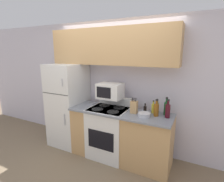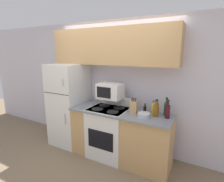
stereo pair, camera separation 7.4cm
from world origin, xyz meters
The scene contains 15 objects.
ground_plane centered at (0.00, 0.00, 0.00)m, with size 12.00×12.00×0.00m, color #7F6B51.
wall_back centered at (0.00, 0.75, 1.27)m, with size 8.00×0.05×2.55m.
lower_cabinets centered at (0.33, 0.29, 0.46)m, with size 1.82×0.62×0.93m.
refrigerator centered at (-0.91, 0.36, 0.85)m, with size 0.66×0.74×1.71m.
upper_cabinets centered at (0.00, 0.55, 2.04)m, with size 2.48×0.34×0.66m.
stove centered at (0.10, 0.28, 0.49)m, with size 0.70×0.60×1.10m.
microwave centered at (0.08, 0.39, 1.24)m, with size 0.44×0.34×0.28m.
knife_block centered at (0.58, 0.29, 1.03)m, with size 0.11×0.09×0.27m.
bowl centered at (0.79, 0.20, 0.96)m, with size 0.21×0.21×0.06m.
bottle_wine_green centered at (1.08, 0.45, 1.04)m, with size 0.08×0.08×0.30m.
bottle_olive_oil centered at (0.94, 0.42, 1.03)m, with size 0.06×0.06×0.26m.
bottle_whiskey centered at (0.95, 0.32, 1.04)m, with size 0.08×0.08×0.28m.
bottle_wine_red centered at (1.13, 0.33, 1.04)m, with size 0.08×0.08×0.30m.
bottle_soy_sauce centered at (0.76, 0.35, 1.00)m, with size 0.05×0.05×0.18m.
bottle_cooking_spray centered at (0.87, 0.45, 1.01)m, with size 0.06×0.06×0.22m.
Camera 2 is at (1.59, -2.35, 1.94)m, focal length 28.00 mm.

